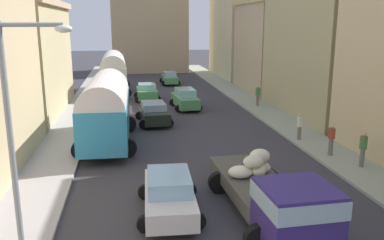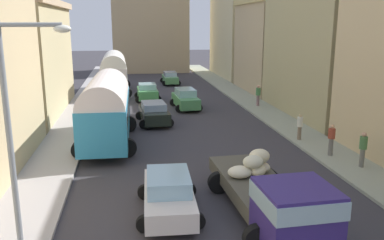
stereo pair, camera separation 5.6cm
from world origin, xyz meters
name	(u,v)px [view 1 (the left image)]	position (x,y,z in m)	size (l,w,h in m)	color
ground_plane	(171,110)	(0.00, 27.00, 0.00)	(154.00, 154.00, 0.00)	#38363B
sidewalk_left	(79,112)	(-7.25, 27.00, 0.07)	(2.50, 70.00, 0.14)	#A8A3A3
sidewalk_right	(257,107)	(7.25, 27.00, 0.07)	(2.50, 70.00, 0.14)	#989F8A
building_left_2	(22,58)	(-11.28, 27.78, 4.30)	(6.11, 13.51, 8.55)	#CBB887
building_right_2	(323,33)	(10.97, 23.63, 6.13)	(5.44, 12.13, 12.20)	tan
building_right_3	(267,45)	(10.62, 34.89, 4.74)	(4.67, 9.82, 9.41)	tan
building_right_4	(239,27)	(11.07, 47.16, 6.46)	(5.13, 12.75, 12.91)	beige
distant_church	(149,22)	(0.00, 55.15, 7.01)	(10.61, 6.86, 21.11)	tan
parked_bus_0	(106,107)	(-4.69, 18.23, 2.16)	(3.47, 8.55, 3.96)	teal
parked_bus_1	(113,71)	(-4.74, 35.89, 2.26)	(3.39, 8.93, 4.08)	silver
cargo_truck_0	(274,195)	(1.36, 7.20, 1.15)	(3.21, 7.76, 2.18)	navy
car_0	(185,99)	(1.22, 27.46, 0.83)	(2.36, 4.39, 1.66)	#478A51
car_1	(170,78)	(1.42, 41.51, 0.73)	(2.14, 4.15, 1.44)	#529152
car_2	(169,194)	(-2.07, 8.76, 0.77)	(2.47, 4.36, 1.53)	silver
car_3	(154,113)	(-1.69, 22.80, 0.76)	(2.53, 4.40, 1.49)	black
car_4	(147,92)	(-1.70, 31.65, 0.78)	(2.35, 3.70, 1.54)	#489651
pedestrian_0	(300,126)	(6.51, 16.85, 0.97)	(0.48, 0.48, 1.70)	#796752
pedestrian_1	(258,95)	(7.26, 27.01, 1.07)	(0.43, 0.43, 1.88)	#806265
pedestrian_2	(363,148)	(7.53, 11.91, 1.07)	(0.50, 0.50, 1.86)	slate
pedestrian_3	(331,139)	(6.91, 13.80, 1.02)	(0.38, 0.38, 1.78)	slate
streetlamp_near	(19,131)	(-6.26, 5.74, 4.11)	(1.83, 0.28, 6.91)	gray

